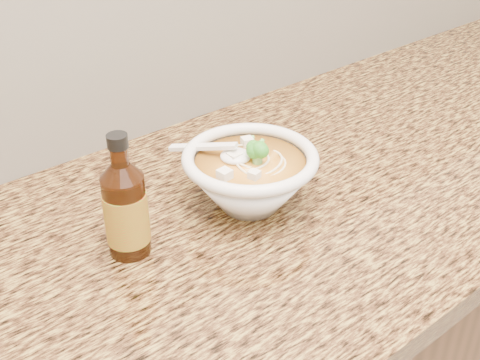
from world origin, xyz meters
TOP-DOWN VIEW (x-y plane):
  - counter_slab at (0.00, 1.68)m, footprint 4.00×0.68m
  - soup_bowl at (0.12, 1.67)m, footprint 0.21×0.22m
  - hot_sauce_bottle at (-0.09, 1.69)m, footprint 0.07×0.07m

SIDE VIEW (x-z plane):
  - counter_slab at x=0.00m, z-range 0.86..0.90m
  - soup_bowl at x=0.12m, z-range 0.89..1.01m
  - hot_sauce_bottle at x=-0.09m, z-range 0.88..1.06m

